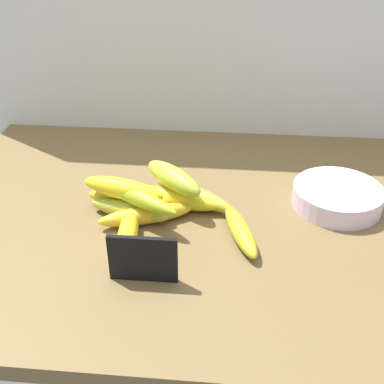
% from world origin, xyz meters
% --- Properties ---
extents(counter_top, '(1.10, 0.76, 0.03)m').
position_xyz_m(counter_top, '(0.00, 0.00, 0.01)').
color(counter_top, brown).
rests_on(counter_top, ground).
extents(back_wall, '(1.30, 0.02, 0.70)m').
position_xyz_m(back_wall, '(0.00, 0.39, 0.35)').
color(back_wall, silver).
rests_on(back_wall, ground).
extents(chalkboard_sign, '(0.11, 0.02, 0.08)m').
position_xyz_m(chalkboard_sign, '(-0.09, -0.19, 0.07)').
color(chalkboard_sign, black).
rests_on(chalkboard_sign, counter_top).
extents(fruit_bowl, '(0.17, 0.17, 0.04)m').
position_xyz_m(fruit_bowl, '(0.26, 0.06, 0.05)').
color(fruit_bowl, silver).
rests_on(fruit_bowl, counter_top).
extents(banana_0, '(0.05, 0.16, 0.04)m').
position_xyz_m(banana_0, '(-0.13, -0.10, 0.05)').
color(banana_0, yellow).
rests_on(banana_0, counter_top).
extents(banana_1, '(0.19, 0.08, 0.04)m').
position_xyz_m(banana_1, '(-0.06, 0.02, 0.05)').
color(banana_1, yellow).
rests_on(banana_1, counter_top).
extents(banana_2, '(0.08, 0.16, 0.03)m').
position_xyz_m(banana_2, '(0.07, -0.07, 0.05)').
color(banana_2, gold).
rests_on(banana_2, counter_top).
extents(banana_3, '(0.18, 0.13, 0.04)m').
position_xyz_m(banana_3, '(-0.03, 0.04, 0.05)').
color(banana_3, gold).
rests_on(banana_3, counter_top).
extents(banana_4, '(0.17, 0.06, 0.04)m').
position_xyz_m(banana_4, '(-0.15, 0.01, 0.05)').
color(banana_4, yellow).
rests_on(banana_4, counter_top).
extents(banana_5, '(0.16, 0.08, 0.04)m').
position_xyz_m(banana_5, '(-0.14, -0.02, 0.05)').
color(banana_5, '#AFBB37').
rests_on(banana_5, counter_top).
extents(banana_6, '(0.18, 0.10, 0.04)m').
position_xyz_m(banana_6, '(-0.11, -0.04, 0.05)').
color(banana_6, yellow).
rests_on(banana_6, counter_top).
extents(banana_7, '(0.18, 0.13, 0.03)m').
position_xyz_m(banana_7, '(-0.13, -0.03, 0.08)').
color(banana_7, '#ABBB24').
rests_on(banana_7, banana_5).
extents(banana_8, '(0.14, 0.14, 0.04)m').
position_xyz_m(banana_8, '(-0.07, 0.03, 0.09)').
color(banana_8, '#ABC137').
rests_on(banana_8, banana_1).
extents(banana_9, '(0.17, 0.08, 0.04)m').
position_xyz_m(banana_9, '(-0.16, -0.01, 0.09)').
color(banana_9, yellow).
rests_on(banana_9, banana_5).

